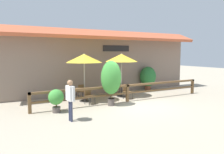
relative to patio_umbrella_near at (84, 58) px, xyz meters
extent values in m
plane|color=#9E937F|center=(2.04, -2.29, -2.39)|extent=(60.00, 60.00, 0.00)
cube|color=gray|center=(2.04, 1.91, -0.59)|extent=(14.00, 0.40, 3.60)
cube|color=#B25133|center=(2.04, 1.36, 1.48)|extent=(14.28, 1.48, 0.70)
cube|color=black|center=(3.00, 1.68, 0.61)|extent=(2.02, 0.04, 0.40)
cube|color=brown|center=(2.04, -1.24, -1.50)|extent=(10.40, 0.14, 0.11)
cube|color=brown|center=(2.04, -1.24, -1.92)|extent=(10.40, 0.10, 0.09)
cube|color=brown|center=(-3.09, -1.24, -1.92)|extent=(0.14, 0.14, 0.95)
cube|color=brown|center=(2.04, -1.24, -1.92)|extent=(0.14, 0.14, 0.95)
cube|color=brown|center=(7.17, -1.24, -1.92)|extent=(0.14, 0.14, 0.95)
cylinder|color=#B7B2A8|center=(0.00, 0.00, -1.28)|extent=(0.06, 0.06, 2.23)
cone|color=yellow|center=(0.00, 0.00, 0.00)|extent=(1.98, 1.98, 0.47)
sphere|color=#B2ADA3|center=(0.00, 0.00, 0.24)|extent=(0.07, 0.07, 0.07)
cylinder|color=brown|center=(0.00, 0.00, -1.71)|extent=(1.09, 1.09, 0.05)
cylinder|color=#333333|center=(0.00, 0.00, -2.06)|extent=(0.07, 0.07, 0.66)
cylinder|color=#333333|center=(0.00, 0.00, -2.38)|extent=(0.60, 0.60, 0.03)
cube|color=brown|center=(-0.04, -0.85, -1.97)|extent=(0.51, 0.51, 0.05)
cube|color=brown|center=(-0.09, -0.66, -1.74)|extent=(0.40, 0.14, 0.40)
cylinder|color=#2D2D2D|center=(-0.17, -1.08, -2.19)|extent=(0.04, 0.04, 0.40)
cylinder|color=#2D2D2D|center=(0.19, -0.98, -2.19)|extent=(0.04, 0.04, 0.40)
cylinder|color=#2D2D2D|center=(-0.27, -0.71, -2.19)|extent=(0.04, 0.04, 0.40)
cylinder|color=#2D2D2D|center=(0.10, -0.61, -2.19)|extent=(0.04, 0.04, 0.40)
cube|color=brown|center=(0.07, 0.85, -1.97)|extent=(0.44, 0.44, 0.05)
cube|color=brown|center=(0.07, 0.66, -1.74)|extent=(0.40, 0.05, 0.40)
cylinder|color=#2D2D2D|center=(0.27, 1.03, -2.19)|extent=(0.04, 0.04, 0.40)
cylinder|color=#2D2D2D|center=(-0.11, 1.04, -2.19)|extent=(0.04, 0.04, 0.40)
cylinder|color=#2D2D2D|center=(0.26, 0.65, -2.19)|extent=(0.04, 0.04, 0.40)
cylinder|color=#2D2D2D|center=(-0.12, 0.66, -2.19)|extent=(0.04, 0.04, 0.40)
cylinder|color=#B7B2A8|center=(2.48, 0.13, -1.28)|extent=(0.06, 0.06, 2.23)
cone|color=yellow|center=(2.48, 0.13, 0.00)|extent=(1.98, 1.98, 0.47)
sphere|color=#B2ADA3|center=(2.48, 0.13, 0.24)|extent=(0.07, 0.07, 0.07)
cylinder|color=brown|center=(2.48, 0.13, -1.71)|extent=(1.09, 1.09, 0.05)
cylinder|color=#333333|center=(2.48, 0.13, -2.06)|extent=(0.07, 0.07, 0.66)
cylinder|color=#333333|center=(2.48, 0.13, -2.38)|extent=(0.60, 0.60, 0.03)
cube|color=brown|center=(2.43, -0.69, -1.97)|extent=(0.48, 0.48, 0.05)
cube|color=brown|center=(2.40, -0.50, -1.74)|extent=(0.40, 0.10, 0.40)
cylinder|color=#2D2D2D|center=(2.27, -0.91, -2.19)|extent=(0.04, 0.04, 0.40)
cylinder|color=#2D2D2D|center=(2.65, -0.85, -2.19)|extent=(0.04, 0.04, 0.40)
cylinder|color=#2D2D2D|center=(2.22, -0.53, -2.19)|extent=(0.04, 0.04, 0.40)
cylinder|color=#2D2D2D|center=(2.59, -0.47, -2.19)|extent=(0.04, 0.04, 0.40)
cube|color=brown|center=(2.52, 0.95, -1.97)|extent=(0.43, 0.43, 0.05)
cube|color=brown|center=(2.51, 0.76, -1.74)|extent=(0.40, 0.05, 0.40)
cylinder|color=#2D2D2D|center=(2.71, 1.14, -2.19)|extent=(0.04, 0.04, 0.40)
cylinder|color=#2D2D2D|center=(2.33, 1.15, -2.19)|extent=(0.04, 0.04, 0.40)
cylinder|color=#2D2D2D|center=(2.70, 0.76, -2.19)|extent=(0.04, 0.04, 0.40)
cylinder|color=#2D2D2D|center=(2.32, 0.77, -2.19)|extent=(0.04, 0.04, 0.40)
cylinder|color=#564C47|center=(-2.00, -1.62, -2.26)|extent=(0.35, 0.35, 0.26)
cylinder|color=#564C47|center=(-2.00, -1.62, -2.15)|extent=(0.37, 0.37, 0.04)
cylinder|color=brown|center=(-2.00, -1.62, -2.02)|extent=(0.06, 0.06, 0.21)
ellipsoid|color=#3D8E38|center=(-2.00, -1.62, -1.68)|extent=(0.69, 0.62, 0.71)
cylinder|color=#564C47|center=(0.81, -1.64, -2.21)|extent=(0.33, 0.33, 0.36)
cylinder|color=#564C47|center=(0.81, -1.64, -2.05)|extent=(0.36, 0.36, 0.04)
cylinder|color=brown|center=(0.81, -1.64, -1.78)|extent=(0.06, 0.06, 0.52)
ellipsoid|color=#3D8E38|center=(0.81, -1.64, -0.94)|extent=(1.06, 0.95, 1.72)
cylinder|color=brown|center=(5.40, 1.26, -2.20)|extent=(0.41, 0.41, 0.39)
cylinder|color=brown|center=(5.40, 1.26, -2.03)|extent=(0.44, 0.44, 0.04)
ellipsoid|color=#287033|center=(5.40, 1.26, -1.40)|extent=(1.20, 1.08, 1.43)
cylinder|color=#2D334C|center=(-1.84, -3.08, -1.98)|extent=(0.09, 0.09, 0.83)
cylinder|color=#2D334C|center=(-1.82, -3.24, -1.98)|extent=(0.09, 0.09, 0.83)
cube|color=silver|center=(-1.83, -3.16, -1.27)|extent=(0.25, 0.47, 0.59)
cylinder|color=silver|center=(-1.85, -2.91, -1.27)|extent=(0.07, 0.07, 0.56)
cylinder|color=silver|center=(-1.80, -3.41, -1.27)|extent=(0.07, 0.07, 0.56)
sphere|color=#9E704C|center=(-1.83, -3.16, -0.86)|extent=(0.22, 0.22, 0.22)
camera|label=1|loc=(-4.40, -11.30, 0.28)|focal=35.00mm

